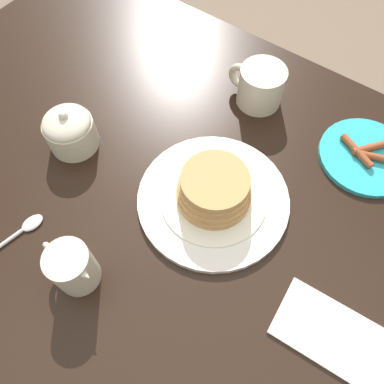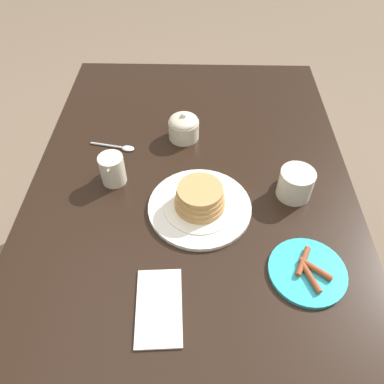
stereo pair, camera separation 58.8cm
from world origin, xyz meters
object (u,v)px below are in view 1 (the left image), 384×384
Objects in this scene: side_plate_bacon at (366,156)px; napkin at (335,336)px; spoon at (19,232)px; coffee_mug at (260,85)px; creamer_pitcher at (73,267)px; sugar_bowl at (70,130)px; pancake_plate at (214,194)px.

napkin is (-0.10, 0.34, -0.00)m from side_plate_bacon.
side_plate_bacon is 0.67m from spoon.
coffee_mug is 1.14× the size of creamer_pitcher.
creamer_pitcher is 1.14× the size of sugar_bowl.
side_plate_bacon is 1.27× the size of spoon.
creamer_pitcher reaches higher than side_plate_bacon.
napkin is at bearing -162.41° from spoon.
side_plate_bacon is (-0.19, -0.26, -0.02)m from pancake_plate.
sugar_bowl is at bearing 32.31° from side_plate_bacon.
pancake_plate reaches higher than napkin.
napkin is at bearing 135.09° from coffee_mug.
pancake_plate is 2.52× the size of creamer_pitcher.
napkin is 1.31× the size of spoon.
coffee_mug is 0.39m from sugar_bowl.
creamer_pitcher is (0.10, 0.25, 0.02)m from pancake_plate.
pancake_plate is at bearing 53.34° from side_plate_bacon.
pancake_plate is 0.35m from spoon.
spoon is at bearing 2.52° from creamer_pitcher.
pancake_plate is 2.22× the size of coffee_mug.
spoon is (0.53, 0.17, 0.00)m from napkin.
spoon is (0.14, 0.01, -0.04)m from creamer_pitcher.
napkin is (-0.39, -0.16, -0.04)m from creamer_pitcher.
spoon is at bearing 106.41° from sugar_bowl.
side_plate_bacon is 0.97× the size of napkin.
side_plate_bacon is 1.46× the size of coffee_mug.
pancake_plate is 0.32m from side_plate_bacon.
sugar_bowl is at bearing -3.16° from napkin.
creamer_pitcher is at bearing 22.65° from napkin.
side_plate_bacon is 0.26m from coffee_mug.
creamer_pitcher is (0.04, 0.51, 0.00)m from coffee_mug.
side_plate_bacon is at bearing -147.69° from sugar_bowl.
spoon is at bearing 17.59° from napkin.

